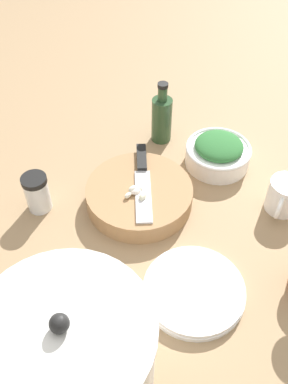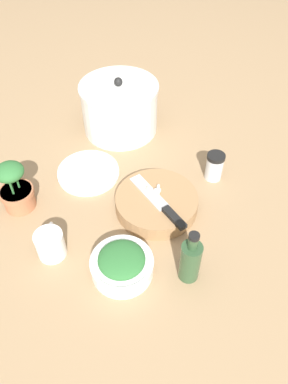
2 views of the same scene
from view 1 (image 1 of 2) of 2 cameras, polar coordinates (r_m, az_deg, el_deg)
The scene contains 10 objects.
ground_plane at distance 0.92m, azimuth 1.81°, elevation -4.35°, with size 5.00×5.00×0.00m, color #997A56.
cutting_board at distance 0.94m, azimuth -0.64°, elevation -0.45°, with size 0.24×0.24×0.05m.
chef_knife at distance 0.95m, azimuth -0.21°, elevation 2.07°, with size 0.18×0.19×0.01m.
garlic_cloves at distance 0.91m, azimuth -1.09°, elevation -0.01°, with size 0.05×0.05×0.02m.
herb_bowl at distance 1.05m, azimuth 9.84°, elevation 5.22°, with size 0.16×0.16×0.07m.
spice_jar at distance 0.95m, azimuth -14.07°, elevation -0.09°, with size 0.05×0.05×0.09m.
coffee_mug at distance 0.97m, azimuth 18.18°, elevation -0.54°, with size 0.10×0.07×0.08m.
plate_stack at distance 0.82m, azimuth 6.66°, elevation -12.91°, with size 0.19×0.19×0.02m.
oil_bottle at distance 1.09m, azimuth 2.38°, elevation 9.83°, with size 0.05×0.05×0.16m.
stock_pot at distance 0.69m, azimuth -9.98°, elevation -20.56°, with size 0.26×0.26×0.20m.
Camera 1 is at (0.43, 0.39, 0.71)m, focal length 40.00 mm.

